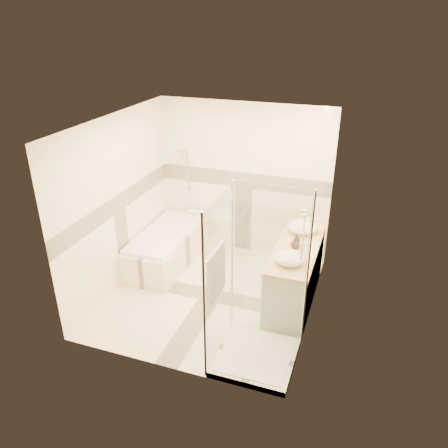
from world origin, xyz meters
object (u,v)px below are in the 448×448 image
(shower_enclosure, at_px, (249,319))
(vessel_sink_far, at_px, (289,258))
(vanity, at_px, (295,274))
(vessel_sink_near, at_px, (302,227))
(amenity_bottle_a, at_px, (296,240))
(bathtub, at_px, (167,245))
(amenity_bottle_b, at_px, (295,243))

(shower_enclosure, height_order, vessel_sink_far, shower_enclosure)
(shower_enclosure, xyz_separation_m, vessel_sink_far, (0.27, 0.82, 0.42))
(vanity, bearing_deg, vessel_sink_near, 92.46)
(vessel_sink_near, bearing_deg, amenity_bottle_a, -90.00)
(vanity, xyz_separation_m, shower_enclosure, (-0.29, -1.27, 0.08))
(bathtub, distance_m, vessel_sink_near, 2.22)
(shower_enclosure, distance_m, vessel_sink_far, 0.96)
(bathtub, relative_size, vessel_sink_far, 4.44)
(vessel_sink_near, bearing_deg, amenity_bottle_b, -90.00)
(vessel_sink_far, bearing_deg, amenity_bottle_a, 90.00)
(shower_enclosure, distance_m, vessel_sink_near, 1.81)
(vanity, distance_m, shower_enclosure, 1.31)
(vanity, relative_size, shower_enclosure, 0.79)
(shower_enclosure, relative_size, amenity_bottle_a, 11.55)
(vessel_sink_far, xyz_separation_m, amenity_bottle_b, (0.00, 0.41, 0.00))
(bathtub, distance_m, amenity_bottle_a, 2.24)
(amenity_bottle_a, bearing_deg, vessel_sink_near, 90.00)
(vessel_sink_near, bearing_deg, vanity, -87.54)
(shower_enclosure, xyz_separation_m, amenity_bottle_a, (0.27, 1.30, 0.43))
(bathtub, xyz_separation_m, vessel_sink_far, (2.13, -0.80, 0.62))
(vanity, height_order, vessel_sink_far, vessel_sink_far)
(amenity_bottle_a, bearing_deg, vessel_sink_far, -90.00)
(bathtub, bearing_deg, vessel_sink_far, -20.65)
(vessel_sink_far, distance_m, amenity_bottle_b, 0.41)
(shower_enclosure, bearing_deg, vanity, 77.03)
(shower_enclosure, height_order, amenity_bottle_b, shower_enclosure)
(vanity, height_order, amenity_bottle_a, amenity_bottle_a)
(vessel_sink_near, distance_m, vessel_sink_far, 0.92)
(vanity, distance_m, amenity_bottle_a, 0.51)
(vessel_sink_far, bearing_deg, vessel_sink_near, 90.00)
(bathtub, relative_size, amenity_bottle_a, 9.62)
(vessel_sink_far, xyz_separation_m, amenity_bottle_a, (0.00, 0.48, 0.01))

